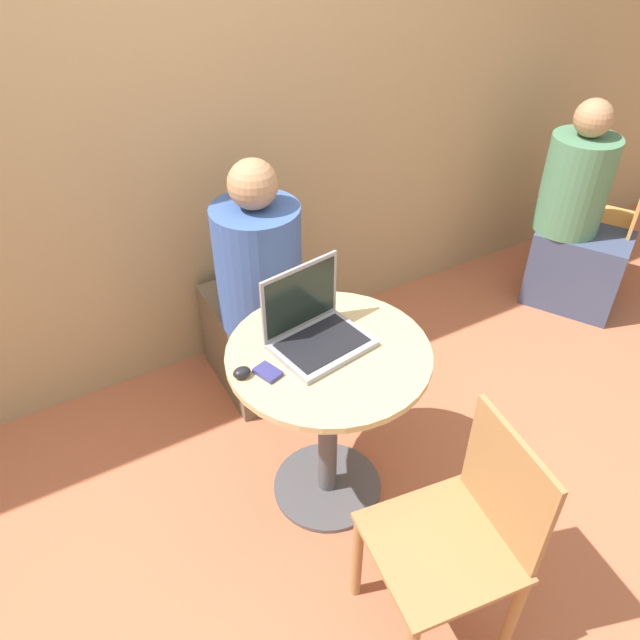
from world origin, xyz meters
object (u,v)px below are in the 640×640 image
person_seated (256,304)px  chair_empty (459,539)px  cell_phone (268,372)px  laptop (314,328)px

person_seated → chair_empty: bearing=-88.1°
cell_phone → chair_empty: chair_empty is taller
laptop → chair_empty: (0.09, -0.71, -0.35)m
laptop → cell_phone: (-0.21, -0.07, -0.05)m
cell_phone → person_seated: (0.26, 0.67, -0.25)m
chair_empty → cell_phone: bearing=115.2°
laptop → chair_empty: bearing=-82.6°
laptop → chair_empty: laptop is taller
laptop → cell_phone: size_ratio=3.47×
chair_empty → person_seated: 1.31m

